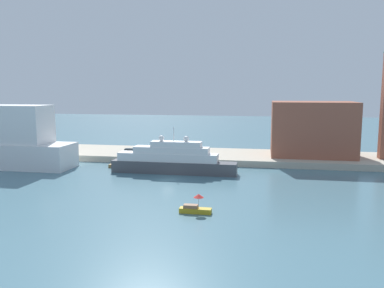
# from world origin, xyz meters

# --- Properties ---
(ground) EXTENTS (400.00, 400.00, 0.00)m
(ground) POSITION_xyz_m (0.00, 0.00, 0.00)
(ground) COLOR slate
(quay_dock) EXTENTS (110.00, 19.51, 1.54)m
(quay_dock) POSITION_xyz_m (0.00, 25.76, 0.77)
(quay_dock) COLOR #B7AD99
(quay_dock) RESTS_ON ground
(large_yacht) EXTENTS (27.71, 3.85, 10.21)m
(large_yacht) POSITION_xyz_m (-0.62, 6.39, 2.87)
(large_yacht) COLOR #4C4C51
(large_yacht) RESTS_ON ground
(small_motorboat) EXTENTS (4.80, 1.52, 2.95)m
(small_motorboat) POSITION_xyz_m (9.32, -20.62, 0.87)
(small_motorboat) COLOR #B7991E
(small_motorboat) RESTS_ON ground
(work_barge) EXTENTS (4.55, 1.50, 0.77)m
(work_barge) POSITION_xyz_m (-14.53, 10.08, 0.38)
(work_barge) COLOR olive
(work_barge) RESTS_ON ground
(harbor_building) EXTENTS (20.51, 13.88, 13.74)m
(harbor_building) POSITION_xyz_m (31.28, 27.12, 8.41)
(harbor_building) COLOR #93513D
(harbor_building) RESTS_ON quay_dock
(parked_car) EXTENTS (4.44, 1.72, 1.39)m
(parked_car) POSITION_xyz_m (-15.29, 20.94, 2.15)
(parked_car) COLOR #1E4C99
(parked_car) RESTS_ON quay_dock
(person_figure) EXTENTS (0.36, 0.36, 1.78)m
(person_figure) POSITION_xyz_m (-11.20, 19.32, 2.37)
(person_figure) COLOR #4C4C4C
(person_figure) RESTS_ON quay_dock
(mooring_bollard) EXTENTS (0.54, 0.54, 0.70)m
(mooring_bollard) POSITION_xyz_m (7.97, 17.60, 1.89)
(mooring_bollard) COLOR black
(mooring_bollard) RESTS_ON quay_dock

